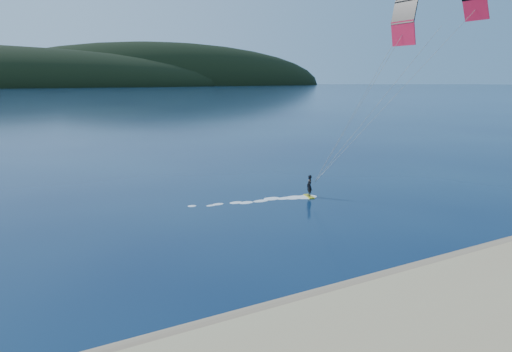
# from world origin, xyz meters

# --- Properties ---
(wet_sand) EXTENTS (220.00, 2.50, 0.10)m
(wet_sand) POSITION_xyz_m (0.00, 4.50, 0.05)
(wet_sand) COLOR #886B4F
(wet_sand) RESTS_ON ground
(kitesurfer_near) EXTENTS (22.21, 10.00, 17.48)m
(kitesurfer_near) POSITION_xyz_m (19.72, 14.27, 13.63)
(kitesurfer_near) COLOR gold
(kitesurfer_near) RESTS_ON ground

